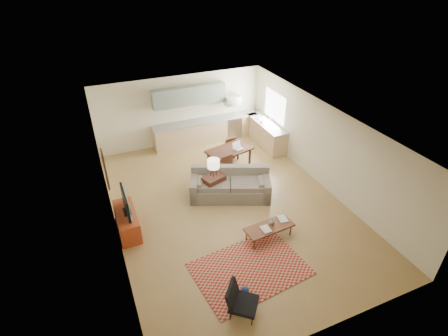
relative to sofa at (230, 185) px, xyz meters
name	(u,v)px	position (x,y,z in m)	size (l,w,h in m)	color
room	(228,167)	(-0.25, -0.38, 0.91)	(9.00, 9.00, 9.00)	olive
kitchen_counter_back	(207,130)	(0.65, 3.80, 0.02)	(4.26, 0.64, 0.92)	tan
kitchen_counter_right	(266,134)	(2.68, 2.62, 0.02)	(0.64, 2.26, 0.92)	tan
kitchen_range	(232,126)	(1.75, 3.80, 0.01)	(0.62, 0.62, 0.90)	#A5A8AD
kitchen_microwave	(232,100)	(1.75, 3.82, 1.11)	(0.62, 0.40, 0.35)	#A5A8AD
upper_cabinets	(189,95)	(0.05, 3.95, 1.51)	(2.80, 0.34, 0.70)	gray
window_right	(275,106)	(2.98, 2.62, 1.11)	(0.02, 1.40, 1.05)	white
wall_art_left	(105,169)	(-3.46, 0.52, 1.11)	(0.06, 0.42, 1.10)	olive
triptych	(178,101)	(-0.35, 4.09, 1.31)	(1.70, 0.04, 0.50)	beige
rug	(250,269)	(-0.76, -2.89, -0.43)	(2.62, 1.81, 0.02)	maroon
sofa	(230,185)	(0.00, 0.00, 0.00)	(2.54, 1.10, 0.88)	#685E50
coffee_table	(269,232)	(0.19, -2.10, -0.24)	(1.32, 0.52, 0.40)	#512814
book_a	(262,230)	(-0.07, -2.17, -0.03)	(0.23, 0.30, 0.03)	#8D0C06
book_b	(279,219)	(0.55, -1.96, -0.04)	(0.27, 0.34, 0.02)	navy
vase	(272,222)	(0.29, -2.04, 0.03)	(0.17, 0.17, 0.16)	black
armchair	(244,302)	(-1.42, -3.91, -0.07)	(0.65, 0.65, 0.74)	black
tv_credenza	(127,221)	(-3.21, -0.34, -0.13)	(0.53, 1.37, 0.63)	#952F14
tv	(125,202)	(-3.16, -0.34, 0.51)	(0.11, 1.05, 0.63)	black
console_table	(214,187)	(-0.48, 0.17, -0.06)	(0.65, 0.43, 0.76)	#381B12
table_lamp	(213,168)	(-0.48, 0.17, 0.62)	(0.37, 0.37, 0.60)	beige
dining_table	(229,159)	(0.63, 1.51, -0.05)	(1.53, 0.87, 0.77)	#381B12
dining_chair_near	(231,170)	(0.34, 0.76, 0.01)	(0.43, 0.45, 0.90)	#381B12
dining_chair_far	(228,147)	(0.91, 2.26, -0.01)	(0.41, 0.43, 0.86)	#381B12
laptop	(239,146)	(0.93, 1.41, 0.45)	(0.33, 0.24, 0.24)	#A5A8AD
soap_bottle	(259,117)	(2.58, 3.04, 0.57)	(0.09, 0.09, 0.19)	beige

